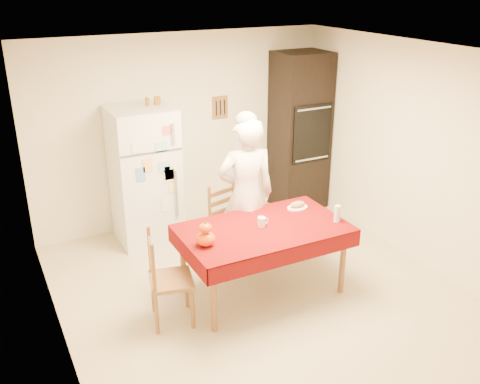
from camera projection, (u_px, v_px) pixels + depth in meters
floor at (265, 297)px, 5.62m from camera, size 4.50×4.50×0.00m
room_shell at (268, 150)px, 5.01m from camera, size 4.02×4.52×2.51m
refrigerator at (145, 176)px, 6.57m from camera, size 0.75×0.74×1.70m
oven_cabinet at (300, 132)px, 7.48m from camera, size 0.70×0.62×2.20m
dining_table at (263, 233)px, 5.47m from camera, size 1.70×1.00×0.76m
chair_far at (228, 221)px, 6.17m from camera, size 0.51×0.50×0.95m
chair_left at (164, 276)px, 5.06m from camera, size 0.49×0.50×0.95m
seated_woman at (246, 195)px, 5.91m from camera, size 0.72×0.55×1.77m
coffee_mug at (261, 222)px, 5.45m from camera, size 0.08×0.08×0.10m
pumpkin_lower at (206, 239)px, 5.06m from camera, size 0.18×0.18×0.14m
pumpkin_upper at (206, 228)px, 5.02m from camera, size 0.12×0.12×0.09m
wine_glass at (337, 214)px, 5.54m from camera, size 0.07×0.07×0.18m
bread_plate at (297, 208)px, 5.88m from camera, size 0.24×0.24×0.02m
bread_loaf at (297, 204)px, 5.86m from camera, size 0.18×0.10×0.06m
spice_jar_left at (147, 102)px, 6.32m from camera, size 0.05×0.05×0.10m
spice_jar_mid at (156, 101)px, 6.36m from camera, size 0.05×0.05×0.10m
spice_jar_right at (158, 101)px, 6.38m from camera, size 0.05×0.05×0.10m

